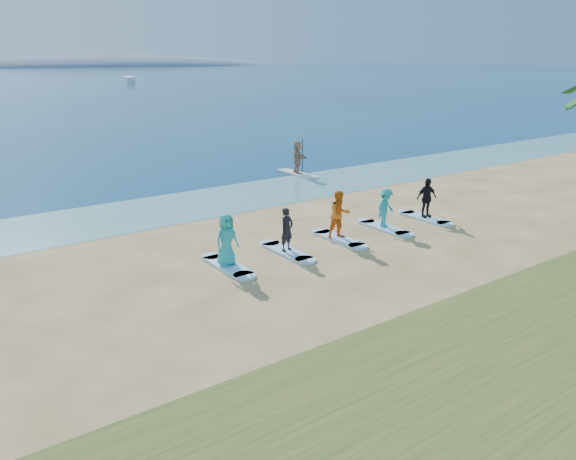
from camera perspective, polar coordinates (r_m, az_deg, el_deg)
ground at (r=17.26m, az=4.34°, el=-5.01°), size 600.00×600.00×0.00m
shallow_water at (r=25.74m, az=-10.86°, el=2.35°), size 600.00×600.00×0.00m
island_ridge at (r=329.50m, az=-17.86°, el=15.55°), size 220.00×56.00×18.00m
paddleboard at (r=32.03m, az=0.97°, el=5.72°), size 0.71×3.00×0.12m
paddleboarder at (r=31.85m, az=0.98°, el=7.42°), size 0.97×1.76×1.81m
boat_offshore_b at (r=140.23m, az=-15.85°, el=14.16°), size 3.18×6.55×1.44m
surfboard_0 at (r=18.24m, az=-6.17°, el=-3.65°), size 0.70×2.20×0.09m
student_0 at (r=17.94m, az=-6.27°, el=-0.98°), size 0.91×0.66×1.70m
surfboard_1 at (r=19.43m, az=-0.11°, el=-2.20°), size 0.70×2.20×0.09m
student_1 at (r=19.18m, az=-0.11°, el=0.05°), size 0.62×0.49×1.51m
surfboard_2 at (r=20.83m, az=5.18°, el=-0.90°), size 0.70×2.20×0.09m
student_2 at (r=20.55m, az=5.25°, el=1.57°), size 0.98×0.83×1.78m
surfboard_3 at (r=22.39m, az=9.77°, el=0.22°), size 0.70×2.20×0.09m
student_3 at (r=22.16m, az=9.88°, el=2.23°), size 1.10×0.80×1.54m
surfboard_4 at (r=24.08m, az=13.74°, el=1.20°), size 0.70×2.20×0.09m
student_4 at (r=23.86m, az=13.89°, el=3.19°), size 1.02×0.58×1.64m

